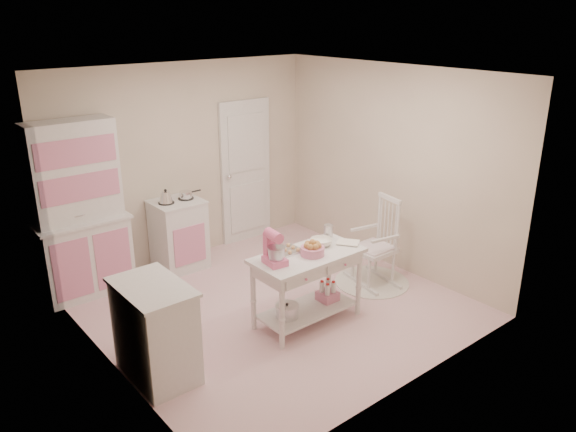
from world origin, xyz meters
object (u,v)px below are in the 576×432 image
at_px(work_table, 307,288).
at_px(stand_mixer, 275,248).
at_px(hutch, 80,211).
at_px(stove, 179,234).
at_px(rocking_chair, 374,241).
at_px(base_cabinet, 155,331).
at_px(bread_basket, 312,251).

height_order(work_table, stand_mixer, stand_mixer).
xyz_separation_m(hutch, stove, (1.20, -0.05, -0.58)).
relative_size(work_table, stand_mixer, 3.53).
bearing_deg(rocking_chair, work_table, -160.63).
bearing_deg(base_cabinet, bread_basket, -6.76).
height_order(rocking_chair, stand_mixer, stand_mixer).
distance_m(rocking_chair, bread_basket, 1.28).
bearing_deg(hutch, work_table, -53.83).
height_order(stove, bread_basket, stove).
xyz_separation_m(work_table, bread_basket, (0.02, -0.05, 0.45)).
bearing_deg(stand_mixer, rocking_chair, 12.89).
height_order(stove, rocking_chair, rocking_chair).
relative_size(hutch, bread_basket, 8.32).
bearing_deg(base_cabinet, rocking_chair, 0.72).
height_order(base_cabinet, bread_basket, base_cabinet).
relative_size(rocking_chair, bread_basket, 4.40).
bearing_deg(work_table, hutch, 126.17).
bearing_deg(stove, rocking_chair, -49.83).
bearing_deg(base_cabinet, work_table, -5.16).
relative_size(base_cabinet, rocking_chair, 0.84).
bearing_deg(stove, work_table, -79.86).
distance_m(hutch, rocking_chair, 3.47).
bearing_deg(rocking_chair, stove, 140.84).
bearing_deg(hutch, stand_mixer, -61.57).
distance_m(base_cabinet, rocking_chair, 2.94).
bearing_deg(bread_basket, rocking_chair, 11.11).
xyz_separation_m(base_cabinet, stand_mixer, (1.27, -0.13, 0.51)).
xyz_separation_m(stove, stand_mixer, (-0.04, -2.09, 0.51)).
relative_size(stove, bread_basket, 3.68).
relative_size(work_table, bread_basket, 4.80).
relative_size(stove, stand_mixer, 2.71).
distance_m(base_cabinet, bread_basket, 1.77).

